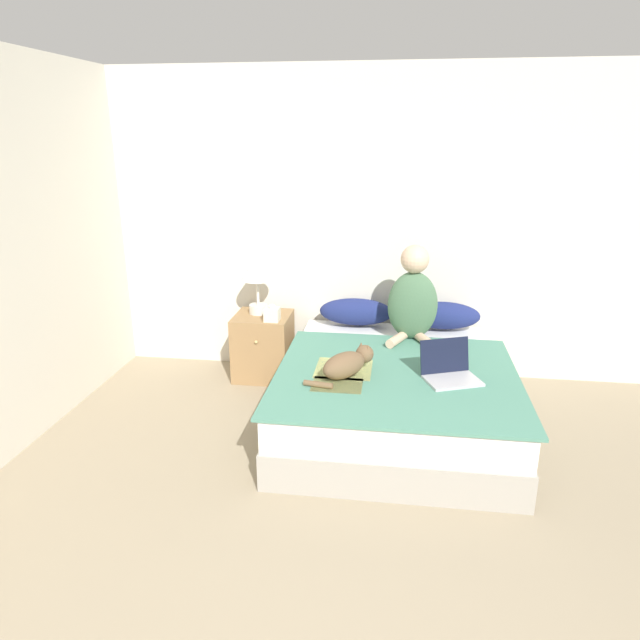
# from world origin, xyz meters

# --- Properties ---
(wall_back) EXTENTS (5.81, 0.05, 2.55)m
(wall_back) POSITION_xyz_m (0.00, 3.72, 1.27)
(wall_back) COLOR beige
(wall_back) RESTS_ON ground_plane
(bed) EXTENTS (1.63, 1.90, 0.48)m
(bed) POSITION_xyz_m (0.05, 2.70, 0.24)
(bed) COLOR #9E998E
(bed) RESTS_ON ground_plane
(pillow_near) EXTENTS (0.62, 0.23, 0.23)m
(pillow_near) POSITION_xyz_m (-0.30, 3.51, 0.59)
(pillow_near) COLOR navy
(pillow_near) RESTS_ON bed
(pillow_far) EXTENTS (0.62, 0.23, 0.23)m
(pillow_far) POSITION_xyz_m (0.41, 3.51, 0.59)
(pillow_far) COLOR navy
(pillow_far) RESTS_ON bed
(person_sitting) EXTENTS (0.39, 0.38, 0.74)m
(person_sitting) POSITION_xyz_m (0.16, 3.23, 0.80)
(person_sitting) COLOR #476B4C
(person_sitting) RESTS_ON bed
(cat_tabby) EXTENTS (0.43, 0.43, 0.19)m
(cat_tabby) POSITION_xyz_m (-0.27, 2.44, 0.57)
(cat_tabby) COLOR brown
(cat_tabby) RESTS_ON bed
(laptop_open) EXTENTS (0.42, 0.39, 0.25)m
(laptop_open) POSITION_xyz_m (0.40, 2.48, 0.53)
(laptop_open) COLOR #B7B7BC
(laptop_open) RESTS_ON bed
(nightstand) EXTENTS (0.47, 0.47, 0.56)m
(nightstand) POSITION_xyz_m (-1.09, 3.42, 0.28)
(nightstand) COLOR #937047
(nightstand) RESTS_ON ground_plane
(table_lamp) EXTENTS (0.27, 0.27, 0.49)m
(table_lamp) POSITION_xyz_m (-1.13, 3.48, 0.90)
(table_lamp) COLOR beige
(table_lamp) RESTS_ON nightstand
(tissue_box) EXTENTS (0.12, 0.12, 0.14)m
(tissue_box) POSITION_xyz_m (-0.97, 3.29, 0.61)
(tissue_box) COLOR beige
(tissue_box) RESTS_ON nightstand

